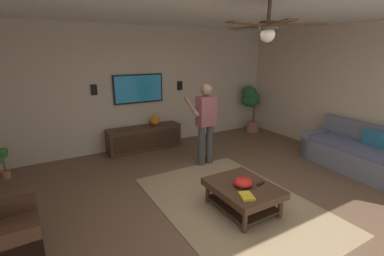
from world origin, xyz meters
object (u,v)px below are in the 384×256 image
(potted_plant_short, at_px, (2,161))
(bowl, at_px, (243,182))
(potted_plant_tall, at_px, (251,101))
(vase_round, at_px, (155,120))
(remote_white, at_px, (242,180))
(ceiling_fan, at_px, (268,28))
(remote_black, at_px, (261,184))
(tv, at_px, (139,89))
(remote_grey, at_px, (242,186))
(couch, at_px, (356,153))
(media_console, at_px, (145,138))
(person_standing, at_px, (205,120))
(coffee_table, at_px, (243,192))
(book, at_px, (246,196))
(wall_speaker_right, at_px, (94,90))
(wall_speaker_left, at_px, (180,86))

(potted_plant_short, height_order, bowl, potted_plant_short)
(potted_plant_tall, relative_size, vase_round, 5.98)
(remote_white, relative_size, ceiling_fan, 0.13)
(potted_plant_short, bearing_deg, remote_black, -133.18)
(tv, bearing_deg, potted_plant_short, -81.35)
(remote_black, xyz_separation_m, ceiling_fan, (-0.24, 0.31, 2.07))
(potted_plant_short, bearing_deg, potted_plant_tall, -89.12)
(remote_grey, bearing_deg, potted_plant_tall, -170.94)
(couch, distance_m, remote_black, 2.67)
(remote_white, bearing_deg, media_console, -46.96)
(couch, distance_m, person_standing, 3.02)
(coffee_table, height_order, vase_round, vase_round)
(remote_grey, bearing_deg, book, 22.27)
(remote_black, bearing_deg, couch, -12.57)
(bowl, bearing_deg, remote_grey, 77.76)
(tv, height_order, potted_plant_short, tv)
(remote_white, xyz_separation_m, ceiling_fan, (-0.46, 0.16, 2.07))
(wall_speaker_right, bearing_deg, bowl, -160.04)
(potted_plant_short, relative_size, wall_speaker_left, 2.67)
(tv, relative_size, vase_round, 5.31)
(coffee_table, bearing_deg, potted_plant_tall, -43.36)
(remote_grey, bearing_deg, tv, -123.24)
(tv, distance_m, wall_speaker_left, 1.08)
(remote_grey, xyz_separation_m, vase_round, (3.19, -0.02, 0.25))
(potted_plant_short, xyz_separation_m, remote_grey, (-2.99, -3.02, 0.06))
(coffee_table, xyz_separation_m, ceiling_fan, (-0.35, 0.08, 2.18))
(bowl, height_order, wall_speaker_left, wall_speaker_left)
(remote_white, distance_m, remote_black, 0.27)
(coffee_table, height_order, wall_speaker_left, wall_speaker_left)
(potted_plant_tall, bearing_deg, potted_plant_short, 90.88)
(remote_white, xyz_separation_m, remote_black, (-0.22, -0.15, 0.00))
(media_console, bearing_deg, couch, 45.47)
(couch, height_order, person_standing, person_standing)
(remote_grey, height_order, ceiling_fan, ceiling_fan)
(tv, relative_size, remote_white, 7.78)
(potted_plant_tall, relative_size, remote_black, 8.77)
(couch, bearing_deg, potted_plant_short, -21.93)
(potted_plant_short, bearing_deg, media_console, -86.28)
(tv, distance_m, person_standing, 1.91)
(person_standing, relative_size, potted_plant_tall, 1.25)
(tv, xyz_separation_m, ceiling_fan, (-3.73, -0.21, 1.07))
(couch, height_order, wall_speaker_right, wall_speaker_right)
(potted_plant_tall, height_order, potted_plant_short, potted_plant_tall)
(wall_speaker_left, bearing_deg, ceiling_fan, 166.80)
(book, height_order, wall_speaker_right, wall_speaker_right)
(coffee_table, height_order, book, book)
(remote_grey, bearing_deg, person_standing, -143.53)
(vase_round, distance_m, wall_speaker_right, 1.50)
(person_standing, distance_m, potted_plant_tall, 2.78)
(couch, relative_size, remote_grey, 13.07)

